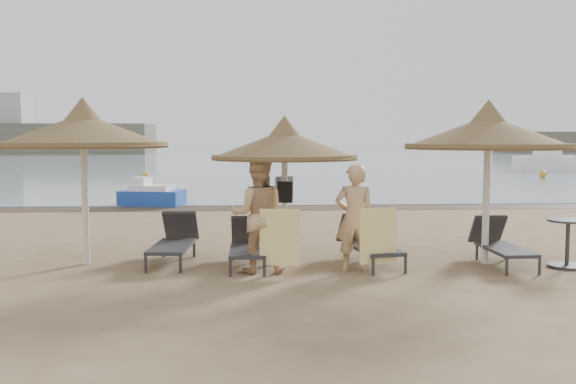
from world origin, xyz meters
name	(u,v)px	position (x,y,z in m)	size (l,w,h in m)	color
ground	(326,268)	(0.00, 0.00, 0.00)	(160.00, 160.00, 0.00)	#947A58
sea	(260,153)	(0.00, 80.00, 0.01)	(200.00, 140.00, 0.03)	gray
wet_sand_strip	(292,208)	(0.00, 9.40, 0.00)	(200.00, 1.60, 0.01)	#463424
far_shore	(75,132)	(-25.10, 77.82, 2.91)	(150.00, 54.80, 12.00)	#6D6758
palapa_left	(83,131)	(-4.19, 0.61, 2.33)	(2.96, 2.96, 2.93)	silver
palapa_center	(285,146)	(-0.68, 0.66, 2.09)	(2.64, 2.64, 2.62)	silver
palapa_right	(488,133)	(2.86, 0.27, 2.30)	(2.92, 2.92, 2.89)	silver
lounger_far_left	(175,240)	(-2.66, 0.77, 0.38)	(0.76, 1.95, 0.85)	#323233
lounger_near_left	(248,244)	(-1.34, 0.39, 0.36)	(0.61, 1.82, 0.81)	#323233
lounger_near_right	(367,242)	(0.78, 0.42, 0.38)	(0.95, 1.96, 0.84)	#323233
lounger_far_right	(500,243)	(3.11, 0.21, 0.36)	(0.61, 1.81, 0.81)	#323233
side_table	(567,245)	(4.15, -0.16, 0.39)	(0.69, 0.69, 0.83)	#323233
person_left	(258,205)	(-1.17, -0.24, 1.11)	(1.02, 0.67, 2.23)	tan
person_right	(355,209)	(0.44, -0.29, 1.04)	(0.96, 0.62, 2.08)	tan
towel_left	(280,237)	(-0.82, -0.59, 0.63)	(0.65, 0.11, 0.92)	yellow
towel_right	(378,236)	(0.79, -0.54, 0.63)	(0.64, 0.18, 0.92)	yellow
bag_patterned	(284,188)	(-0.68, 0.84, 1.32)	(0.33, 0.19, 0.40)	white
bag_dark	(285,192)	(-0.68, 0.50, 1.27)	(0.28, 0.15, 0.37)	black
pedal_boat	(151,195)	(-4.55, 10.41, 0.34)	(2.18, 1.55, 0.92)	#1C46B2
buoy_left	(146,176)	(-6.78, 22.97, 0.21)	(0.41, 0.41, 0.41)	gold
buoy_right	(543,174)	(14.82, 23.73, 0.20)	(0.40, 0.40, 0.40)	gold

